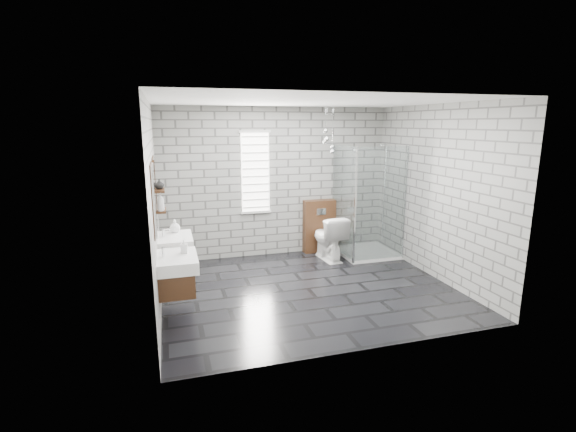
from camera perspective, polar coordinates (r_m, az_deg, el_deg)
name	(u,v)px	position (r m, az deg, el deg)	size (l,w,h in m)	color
floor	(308,289)	(6.32, 2.77, -9.96)	(4.20, 3.60, 0.02)	black
ceiling	(310,100)	(5.84, 3.07, 15.50)	(4.20, 3.60, 0.02)	white
wall_back	(277,183)	(7.64, -1.56, 4.60)	(4.20, 0.02, 2.70)	gray
wall_front	(368,230)	(4.30, 10.85, -1.92)	(4.20, 0.02, 2.70)	gray
wall_left	(154,208)	(5.61, -17.89, 1.07)	(0.02, 3.60, 2.70)	gray
wall_right	(437,193)	(6.91, 19.69, 3.01)	(0.02, 3.60, 2.70)	gray
vanity_left	(174,263)	(5.24, -15.34, -6.28)	(0.47, 0.70, 1.57)	#472915
vanity_right	(172,243)	(6.13, -15.55, -3.54)	(0.47, 0.70, 1.57)	#472915
shelf_lower	(160,211)	(5.57, -17.06, 0.72)	(0.14, 0.30, 0.03)	#472915
shelf_upper	(159,190)	(5.52, -17.23, 3.36)	(0.14, 0.30, 0.03)	#472915
window	(255,172)	(7.50, -4.49, 5.95)	(0.56, 0.05, 1.48)	white
cistern_panel	(319,226)	(7.94, 4.27, -1.38)	(0.60, 0.20, 1.00)	#472915
flush_plate	(321,212)	(7.78, 4.58, 0.59)	(0.18, 0.01, 0.12)	silver
shower_enclosure	(365,230)	(7.76, 10.47, -1.87)	(1.00, 1.00, 2.03)	white
pendant_cluster	(328,142)	(7.41, 5.53, 10.10)	(0.26, 0.24, 0.82)	silver
toilet	(328,237)	(7.53, 5.55, -2.94)	(0.45, 0.79, 0.81)	white
soap_bottle_a	(184,246)	(5.27, -14.03, -4.04)	(0.08, 0.08, 0.17)	#B2B2B2
soap_bottle_b	(175,226)	(6.29, -15.21, -1.33)	(0.15, 0.15, 0.19)	#B2B2B2
soap_bottle_c	(160,202)	(5.44, -17.05, 1.89)	(0.09, 0.09, 0.24)	#B2B2B2
vase	(159,184)	(5.53, -17.17, 4.19)	(0.12, 0.12, 0.13)	#B2B2B2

